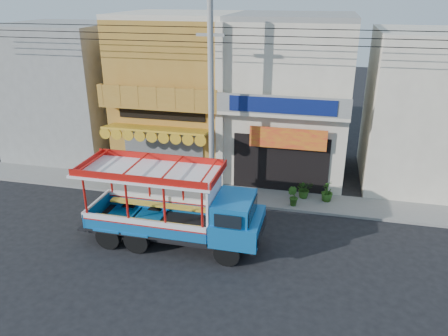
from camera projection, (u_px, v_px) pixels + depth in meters
The scene contains 13 objects.
ground at pixel (216, 238), 17.66m from camera, with size 90.00×90.00×0.00m, color black.
sidewalk at pixel (236, 195), 21.24m from camera, with size 30.00×2.00×0.12m, color slate.
shophouse_left at pixel (180, 91), 24.11m from camera, with size 6.00×7.50×8.24m.
shophouse_right at pixel (289, 97), 22.84m from camera, with size 6.00×6.75×8.24m.
party_pilaster at pixel (220, 111), 20.71m from camera, with size 0.35×0.30×8.00m, color beige.
filler_building_left at pixel (68, 90), 25.74m from camera, with size 6.00×6.00×7.60m, color gray.
filler_building_right at pixel (432, 110), 21.51m from camera, with size 6.00×6.00×7.60m, color beige.
utility_pole at pixel (214, 97), 18.89m from camera, with size 28.00×0.26×9.00m.
songthaew_truck at pixel (185, 209), 16.62m from camera, with size 7.08×2.45×3.29m.
green_sign at pixel (127, 172), 22.54m from camera, with size 0.72×0.51×1.12m.
potted_plant_a at pixel (304, 189), 20.70m from camera, with size 0.79×0.68×0.88m, color #274F16.
potted_plant_b at pixel (293, 196), 19.95m from camera, with size 0.48×0.39×0.87m, color #274F16.
potted_plant_c at pixel (327, 191), 20.35m from camera, with size 0.55×0.55×0.98m, color #274F16.
Camera 1 is at (3.82, -14.76, 9.35)m, focal length 35.00 mm.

